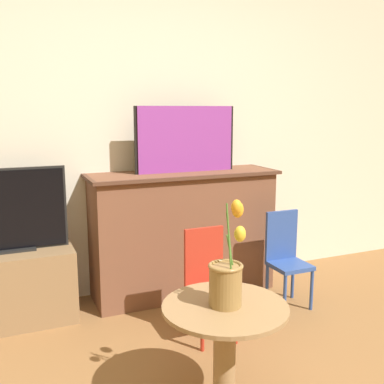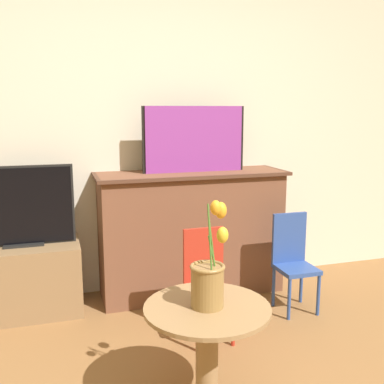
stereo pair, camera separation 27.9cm
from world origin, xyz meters
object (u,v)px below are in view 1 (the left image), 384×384
at_px(painting, 186,139).
at_px(vase_tulips, 227,277).
at_px(tv_monitor, 12,211).
at_px(chair_red, 208,278).
at_px(chair_blue, 286,254).

bearing_deg(painting, vase_tulips, -104.90).
bearing_deg(painting, tv_monitor, -178.90).
height_order(chair_red, chair_blue, same).
distance_m(tv_monitor, chair_blue, 1.93).
height_order(chair_red, vase_tulips, vase_tulips).
bearing_deg(chair_red, vase_tulips, -108.42).
height_order(painting, vase_tulips, painting).
distance_m(painting, chair_blue, 1.13).
relative_size(tv_monitor, chair_red, 1.01).
distance_m(painting, chair_red, 1.10).
xyz_separation_m(chair_red, vase_tulips, (-0.23, -0.69, 0.29)).
bearing_deg(painting, chair_red, -101.35).
bearing_deg(chair_red, painting, 78.65).
bearing_deg(chair_blue, painting, 138.99).
distance_m(chair_red, vase_tulips, 0.79).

